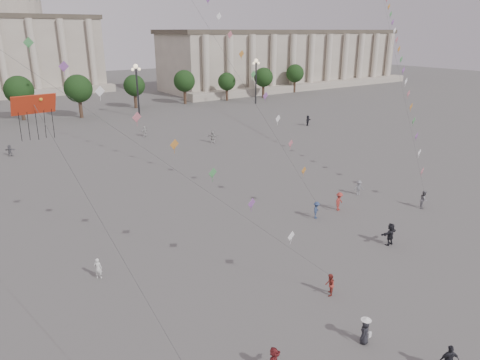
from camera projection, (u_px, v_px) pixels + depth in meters
ground at (340, 321)px, 26.40m from camera, size 360.00×360.00×0.00m
hall_east at (287, 59)px, 136.70m from camera, size 84.00×26.22×17.20m
hall_central at (7, 41)px, 122.35m from camera, size 48.30×34.30×35.50m
tree_row at (51, 92)px, 85.37m from camera, size 137.12×5.12×8.00m
lamp_post_mid_east at (137, 81)px, 86.49m from camera, size 2.00×0.90×10.65m
lamp_post_far_east at (256, 73)px, 102.47m from camera, size 2.00×0.90×10.65m
person_crowd_3 at (390, 234)px, 35.54m from camera, size 1.80×0.59×1.94m
person_crowd_4 at (145, 131)px, 72.24m from camera, size 1.66×1.18×1.73m
person_crowd_6 at (359, 188)px, 46.47m from camera, size 1.22×1.06×1.64m
person_crowd_7 at (213, 137)px, 68.05m from camera, size 1.68×1.69×1.95m
person_crowd_8 at (339, 201)px, 42.39m from camera, size 1.39×1.07×1.89m
person_crowd_9 at (308, 120)px, 80.37m from camera, size 1.86×1.25×1.93m
person_crowd_12 at (10, 151)px, 60.84m from camera, size 1.55×1.18×1.63m
person_crowd_13 at (98, 268)px, 30.76m from camera, size 0.70×0.66×1.60m
tourist_1 at (449, 360)px, 22.04m from camera, size 1.13×0.90×1.79m
kite_flyer_0 at (330, 285)px, 28.77m from camera, size 0.97×0.96×1.58m
kite_flyer_1 at (316, 210)px, 40.62m from camera, size 1.25×1.12×1.68m
kite_flyer_2 at (424, 199)px, 42.99m from camera, size 1.10×1.03×1.80m
hat_person at (365, 331)px, 24.31m from camera, size 0.87×0.77×1.69m
dragon_kite at (38, 121)px, 22.09m from camera, size 2.38×9.94×22.55m
kite_train_east at (390, 18)px, 59.47m from camera, size 29.39×34.05×55.36m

